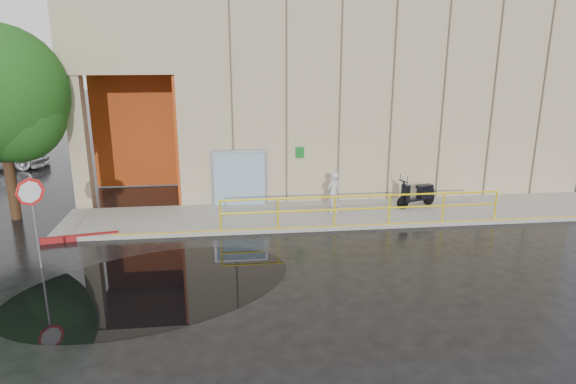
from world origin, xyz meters
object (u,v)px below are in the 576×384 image
at_px(stop_sign, 32,203).
at_px(tree_near, 2,99).
at_px(red_curb, 79,238).
at_px(person, 333,193).
at_px(scooter, 417,188).

relative_size(stop_sign, tree_near, 0.39).
bearing_deg(red_curb, person, 8.57).
xyz_separation_m(person, stop_sign, (-9.01, -3.32, 0.98)).
relative_size(scooter, red_curb, 0.71).
relative_size(person, scooter, 0.90).
distance_m(person, red_curb, 8.64).
distance_m(red_curb, tree_near, 5.51).
bearing_deg(tree_near, red_curb, -41.84).
bearing_deg(red_curb, tree_near, 138.16).
height_order(person, tree_near, tree_near).
bearing_deg(tree_near, stop_sign, -63.83).
xyz_separation_m(stop_sign, red_curb, (0.50, 2.03, -1.81)).
distance_m(person, tree_near, 11.73).
height_order(red_curb, tree_near, tree_near).
relative_size(person, stop_sign, 0.59).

